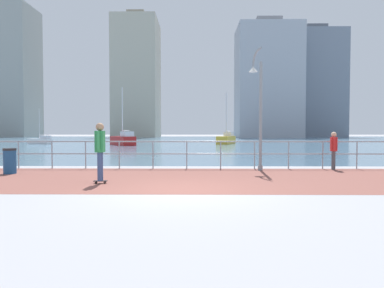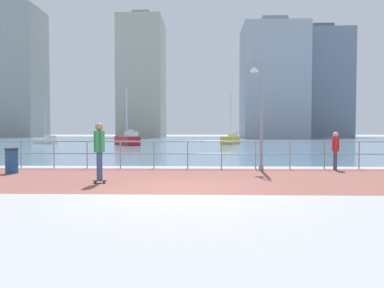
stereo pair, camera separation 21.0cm
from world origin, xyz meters
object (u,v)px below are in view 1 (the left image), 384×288
Objects in this scene: lamppost at (258,103)px; sailboat_blue at (40,141)px; bystander at (334,148)px; sailboat_white at (123,140)px; skateboarder at (100,147)px; trash_bin at (10,161)px; sailboat_red at (227,139)px.

sailboat_blue is at bearing 127.58° from lamppost.
sailboat_white is (-13.60, 24.23, -0.27)m from bystander.
skateboarder is 0.28× the size of sailboat_white.
skateboarder is at bearing -155.63° from bystander.
trash_bin is at bearing -67.47° from sailboat_blue.
lamppost is 5.23× the size of trash_bin.
sailboat_red is (11.81, 4.11, -0.02)m from sailboat_white.
sailboat_blue is at bearing 117.02° from skateboarder.
sailboat_white is at bearing 113.46° from lamppost.
sailboat_red reaches higher than bystander.
trash_bin is at bearing -87.10° from sailboat_white.
trash_bin is at bearing 149.37° from skateboarder.
skateboarder is at bearing -101.53° from sailboat_red.
bystander is 0.25× the size of sailboat_red.
trash_bin is (-9.26, -1.35, -2.22)m from lamppost.
sailboat_blue is 0.70× the size of sailboat_red.
trash_bin is at bearing -173.33° from bystander.
sailboat_blue is (-12.03, 29.01, -0.06)m from trash_bin.
lamppost is 0.78× the size of sailboat_red.
trash_bin is 0.14× the size of sailboat_white.
lamppost is 34.98m from sailboat_blue.
lamppost is 6.65m from skateboarder.
trash_bin is 0.15× the size of sailboat_red.
sailboat_red reaches higher than skateboarder.
skateboarder is 28.51m from sailboat_white.
sailboat_blue is at bearing 112.53° from trash_bin.
bystander is (8.35, 3.78, -0.20)m from skateboarder.
skateboarder is at bearing -62.98° from sailboat_blue.
sailboat_white is (10.73, -3.33, 0.20)m from sailboat_blue.
bystander is 28.40m from sailboat_red.
sailboat_blue reaches higher than trash_bin.
lamppost reaches higher than sailboat_blue.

